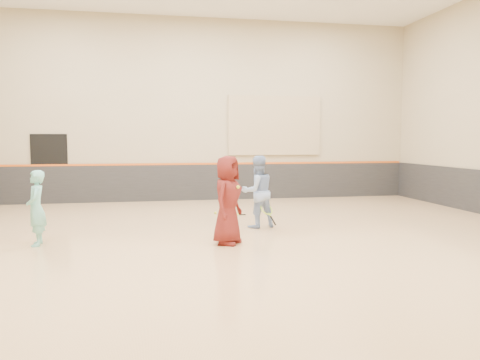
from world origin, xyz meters
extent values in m
cube|color=tan|center=(0.00, 0.00, -0.10)|extent=(15.00, 12.00, 0.20)
cube|color=tan|center=(0.00, 6.01, 3.00)|extent=(15.00, 0.02, 6.00)
cube|color=tan|center=(0.00, -6.01, 3.00)|extent=(15.00, 0.02, 6.00)
cube|color=#232326|center=(0.00, 5.97, 0.60)|extent=(14.90, 0.04, 1.20)
cube|color=#D85914|center=(0.00, 5.96, 1.22)|extent=(14.90, 0.03, 0.06)
cube|color=tan|center=(2.80, 5.95, 2.50)|extent=(3.20, 0.08, 2.00)
cube|color=black|center=(-4.50, 5.98, 1.10)|extent=(1.10, 0.05, 2.20)
imported|color=#74CAC0|center=(-3.50, -0.15, 0.72)|extent=(0.41, 0.57, 1.45)
imported|color=#8BA7D7|center=(1.06, 0.87, 0.83)|extent=(0.94, 0.81, 1.66)
imported|color=maroon|center=(0.11, -0.69, 0.86)|extent=(0.91, 1.00, 1.72)
sphere|color=yellow|center=(0.19, -0.08, 0.03)|extent=(0.07, 0.07, 0.07)
sphere|color=#EAF138|center=(0.29, -0.88, 1.13)|extent=(0.07, 0.07, 0.07)
sphere|color=gold|center=(0.36, 2.96, 0.03)|extent=(0.07, 0.07, 0.07)
camera|label=1|loc=(-1.29, -9.56, 2.04)|focal=35.00mm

